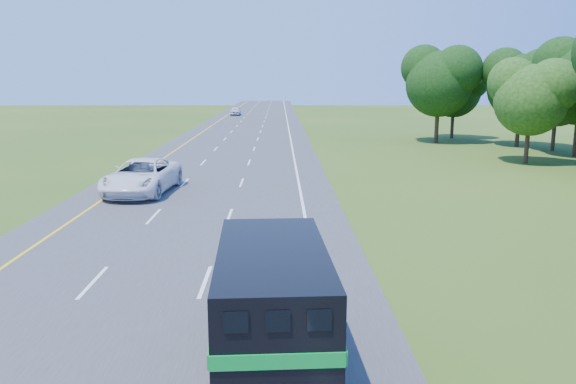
# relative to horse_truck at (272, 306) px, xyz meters

# --- Properties ---
(road) EXTENTS (15.00, 260.00, 0.04)m
(road) POSITION_rel_horse_truck_xyz_m (-4.11, 36.05, -1.70)
(road) COLOR #38383A
(road) RESTS_ON ground
(lane_markings) EXTENTS (11.15, 260.00, 0.01)m
(lane_markings) POSITION_rel_horse_truck_xyz_m (-4.11, 36.05, -1.67)
(lane_markings) COLOR yellow
(lane_markings) RESTS_ON road
(horse_truck) EXTENTS (2.52, 7.18, 3.14)m
(horse_truck) POSITION_rel_horse_truck_xyz_m (0.00, 0.00, 0.00)
(horse_truck) COLOR black
(horse_truck) RESTS_ON road
(white_suv) EXTENTS (3.81, 7.28, 1.96)m
(white_suv) POSITION_rel_horse_truck_xyz_m (-7.86, 20.86, -0.70)
(white_suv) COLOR white
(white_suv) RESTS_ON road
(far_car) EXTENTS (1.88, 4.63, 1.57)m
(far_car) POSITION_rel_horse_truck_xyz_m (-7.98, 93.34, -0.89)
(far_car) COLOR silver
(far_car) RESTS_ON road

